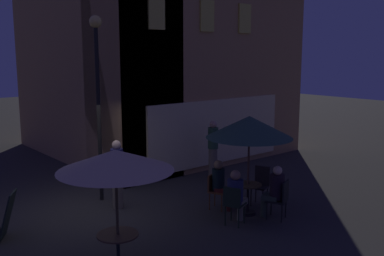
# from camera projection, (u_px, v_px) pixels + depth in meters

# --- Properties ---
(ground_plane) EXTENTS (60.00, 60.00, 0.00)m
(ground_plane) POSITION_uv_depth(u_px,v_px,m) (89.00, 212.00, 10.66)
(ground_plane) COLOR #33302B
(cafe_building) EXTENTS (8.02, 8.32, 7.09)m
(cafe_building) POSITION_uv_depth(u_px,v_px,m) (145.00, 60.00, 15.41)
(cafe_building) COLOR tan
(cafe_building) RESTS_ON ground
(street_lamp_near_corner) EXTENTS (0.31, 0.31, 4.70)m
(street_lamp_near_corner) POSITION_uv_depth(u_px,v_px,m) (98.00, 78.00, 11.03)
(street_lamp_near_corner) COLOR black
(street_lamp_near_corner) RESTS_ON ground
(cafe_table_0) EXTENTS (0.72, 0.72, 0.71)m
(cafe_table_0) POSITION_uv_depth(u_px,v_px,m) (118.00, 245.00, 7.63)
(cafe_table_0) COLOR black
(cafe_table_0) RESTS_ON ground
(cafe_table_1) EXTENTS (0.64, 0.64, 0.74)m
(cafe_table_1) POSITION_uv_depth(u_px,v_px,m) (248.00, 194.00, 10.45)
(cafe_table_1) COLOR black
(cafe_table_1) RESTS_ON ground
(patio_umbrella_0) EXTENTS (1.97, 1.97, 2.20)m
(patio_umbrella_0) POSITION_uv_depth(u_px,v_px,m) (116.00, 161.00, 7.38)
(patio_umbrella_0) COLOR black
(patio_umbrella_0) RESTS_ON ground
(patio_umbrella_1) EXTENTS (2.02, 2.02, 2.36)m
(patio_umbrella_1) POSITION_uv_depth(u_px,v_px,m) (249.00, 127.00, 10.18)
(patio_umbrella_1) COLOR black
(patio_umbrella_1) RESTS_ON ground
(cafe_chair_0) EXTENTS (0.52, 0.52, 0.90)m
(cafe_chair_0) POSITION_uv_depth(u_px,v_px,m) (234.00, 202.00, 9.72)
(cafe_chair_0) COLOR black
(cafe_chair_0) RESTS_ON ground
(cafe_chair_1) EXTENTS (0.58, 0.58, 0.92)m
(cafe_chair_1) POSITION_uv_depth(u_px,v_px,m) (281.00, 197.00, 10.09)
(cafe_chair_1) COLOR black
(cafe_chair_1) RESTS_ON ground
(cafe_chair_2) EXTENTS (0.50, 0.50, 0.97)m
(cafe_chair_2) POSITION_uv_depth(u_px,v_px,m) (261.00, 182.00, 11.13)
(cafe_chair_2) COLOR black
(cafe_chair_2) RESTS_ON ground
(cafe_chair_3) EXTENTS (0.53, 0.53, 0.86)m
(cafe_chair_3) POSITION_uv_depth(u_px,v_px,m) (215.00, 188.00, 10.82)
(cafe_chair_3) COLOR brown
(cafe_chair_3) RESTS_ON ground
(patron_seated_0) EXTENTS (0.54, 0.46, 1.25)m
(patron_seated_0) POSITION_uv_depth(u_px,v_px,m) (236.00, 193.00, 9.81)
(patron_seated_0) COLOR #78735B
(patron_seated_0) RESTS_ON ground
(patron_seated_1) EXTENTS (0.45, 0.53, 1.25)m
(patron_seated_1) POSITION_uv_depth(u_px,v_px,m) (275.00, 189.00, 10.13)
(patron_seated_1) COLOR #354033
(patron_seated_1) RESTS_ON ground
(patron_seated_2) EXTENTS (0.43, 0.51, 1.23)m
(patron_seated_2) POSITION_uv_depth(u_px,v_px,m) (220.00, 182.00, 10.72)
(patron_seated_2) COLOR #4E1917
(patron_seated_2) RESTS_ON ground
(patron_standing_3) EXTENTS (0.30, 0.30, 1.70)m
(patron_standing_3) POSITION_uv_depth(u_px,v_px,m) (117.00, 174.00, 10.81)
(patron_standing_3) COLOR #827352
(patron_standing_3) RESTS_ON ground
(patron_standing_4) EXTENTS (0.31, 0.31, 1.78)m
(patron_standing_4) POSITION_uv_depth(u_px,v_px,m) (213.00, 149.00, 13.35)
(patron_standing_4) COLOR #766654
(patron_standing_4) RESTS_ON ground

